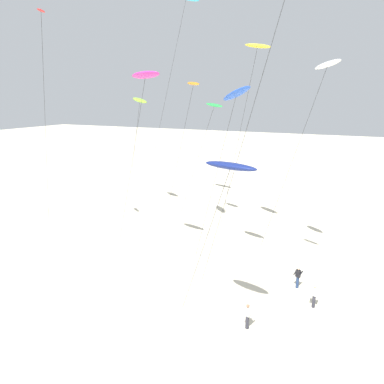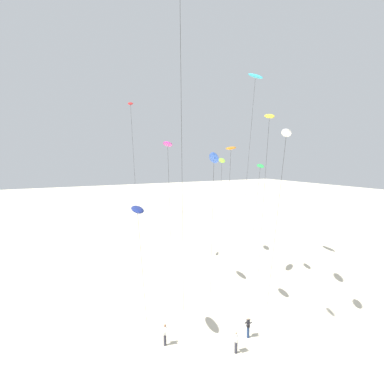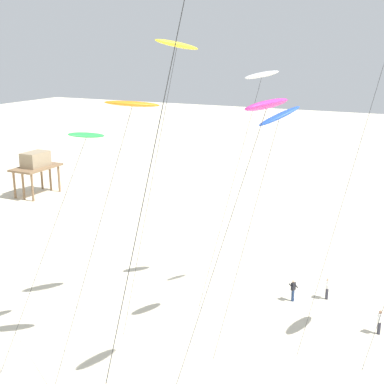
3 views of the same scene
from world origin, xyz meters
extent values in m
plane|color=beige|center=(0.00, 0.00, 0.00)|extent=(260.00, 260.00, 0.00)
ellipsoid|color=red|center=(-8.81, 7.19, 20.46)|extent=(1.80, 1.39, 0.77)
cylinder|color=#262626|center=(-11.20, 8.47, 10.20)|extent=(4.80, 2.60, 20.40)
ellipsoid|color=yellow|center=(6.48, 15.76, 18.04)|extent=(3.06, 2.35, 0.93)
cylinder|color=#262626|center=(4.58, 16.79, 8.95)|extent=(3.83, 2.08, 17.91)
ellipsoid|color=#8CD833|center=(-8.33, 20.08, 13.53)|extent=(2.84, 1.90, 0.96)
cylinder|color=#262626|center=(-10.20, 21.09, 6.69)|extent=(3.77, 2.05, 13.40)
ellipsoid|color=white|center=(12.48, 12.39, 16.07)|extent=(2.36, 2.38, 0.74)
cylinder|color=#262626|center=(10.14, 13.65, 7.97)|extent=(4.72, 2.56, 15.94)
ellipsoid|color=navy|center=(9.23, 1.33, 10.44)|extent=(3.21, 1.69, 0.50)
cylinder|color=#262626|center=(7.33, 2.35, 5.14)|extent=(3.83, 2.08, 10.30)
ellipsoid|color=#33BFE0|center=(-2.95, 21.39, 24.03)|extent=(3.43, 1.62, 1.64)
cylinder|color=#262626|center=(-7.47, 23.83, 11.93)|extent=(9.08, 4.90, 23.87)
ellipsoid|color=#D8339E|center=(0.19, 7.93, 15.43)|extent=(3.16, 1.88, 0.82)
cylinder|color=#262626|center=(-2.56, 9.41, 7.64)|extent=(5.53, 2.99, 15.30)
cylinder|color=#262626|center=(9.02, 5.07, 12.40)|extent=(7.64, 4.13, 24.80)
ellipsoid|color=blue|center=(6.83, 9.33, 14.08)|extent=(2.92, 2.39, 1.35)
cylinder|color=#262626|center=(4.80, 10.42, 6.98)|extent=(4.10, 2.22, 13.97)
ellipsoid|color=orange|center=(0.70, 15.36, 15.07)|extent=(2.54, 2.78, 0.54)
cylinder|color=#262626|center=(-1.67, 16.63, 7.48)|extent=(4.77, 2.58, 14.97)
ellipsoid|color=green|center=(1.40, 18.92, 13.09)|extent=(2.37, 1.56, 0.66)
cylinder|color=#262626|center=(-1.26, 20.35, 6.50)|extent=(5.34, 2.89, 13.01)
cylinder|color=navy|center=(12.08, 9.32, 0.44)|extent=(0.22, 0.22, 0.88)
cube|color=black|center=(12.08, 9.32, 1.17)|extent=(0.39, 0.32, 0.58)
sphere|color=beige|center=(12.08, 9.32, 1.57)|extent=(0.20, 0.20, 0.20)
cylinder|color=black|center=(12.28, 9.23, 1.22)|extent=(0.28, 0.50, 0.39)
cylinder|color=black|center=(11.88, 9.41, 1.22)|extent=(0.28, 0.50, 0.39)
cylinder|color=#33333D|center=(10.03, 3.07, 0.44)|extent=(0.22, 0.22, 0.88)
cube|color=white|center=(10.03, 3.07, 1.17)|extent=(0.39, 0.31, 0.58)
sphere|color=#9E7051|center=(10.03, 3.07, 1.57)|extent=(0.20, 0.20, 0.20)
cylinder|color=white|center=(10.24, 2.98, 1.22)|extent=(0.27, 0.50, 0.39)
cylinder|color=white|center=(9.83, 3.15, 1.22)|extent=(0.27, 0.50, 0.39)
cylinder|color=#33333D|center=(13.48, 7.16, 0.44)|extent=(0.22, 0.22, 0.88)
cube|color=white|center=(13.48, 7.16, 1.17)|extent=(0.35, 0.21, 0.58)
sphere|color=beige|center=(13.48, 7.16, 1.57)|extent=(0.20, 0.20, 0.20)
cylinder|color=white|center=(13.70, 7.16, 1.22)|extent=(0.11, 0.50, 0.39)
cylinder|color=white|center=(13.26, 7.17, 1.22)|extent=(0.11, 0.50, 0.39)
camera|label=1|loc=(14.82, -15.29, 13.77)|focal=32.68mm
camera|label=2|loc=(34.06, -7.66, 14.48)|focal=34.12mm
camera|label=3|loc=(-22.78, 0.41, 17.98)|focal=49.73mm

